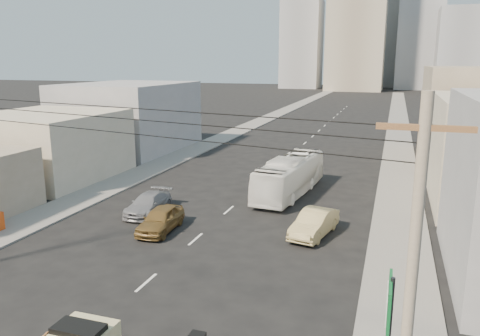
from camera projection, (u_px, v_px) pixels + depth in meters
The scene contains 17 objects.
sidewalk_left at pixel (261, 121), 83.76m from camera, with size 3.50×180.00×0.12m, color slate.
sidewalk_right at pixel (398, 127), 76.59m from camera, with size 3.50×180.00×0.12m, color slate.
lane_dashes at pixel (309, 140), 64.45m from camera, with size 0.15×104.00×0.01m.
city_bus at pixel (290, 176), 37.63m from camera, with size 2.57×11.00×3.06m, color white.
sedan_brown at pixel (161, 219), 29.56m from camera, with size 1.82×4.52×1.54m, color brown.
sedan_tan at pixel (314, 223), 28.82m from camera, with size 1.67×4.78×1.58m, color tan.
sedan_grey at pixel (148, 204), 33.04m from camera, with size 1.95×4.81×1.40m, color gray.
green_sign at pixel (388, 321), 12.53m from camera, with size 0.18×1.60×5.00m.
utility_pole at pixel (408, 323), 9.79m from camera, with size 1.80×0.24×10.00m.
overhead_wires at pixel (31, 112), 14.77m from camera, with size 23.01×5.02×0.72m.
bldg_left_mid at pixel (48, 146), 42.74m from camera, with size 11.00×12.00×6.00m, color #B8AE94.
bldg_left_far at pixel (130, 117), 56.55m from camera, with size 12.00×16.00×8.00m, color gray.
high_rise_tower at pixel (358, 6), 167.30m from camera, with size 20.00×20.00×60.00m, color #9F917B.
midrise_ne at pixel (419, 36), 176.70m from camera, with size 16.00×16.00×40.00m, color #93969B.
midrise_nw at pixel (302, 45), 186.18m from camera, with size 15.00×15.00×34.00m, color #93969B.
midrise_back at pixel (388, 33), 193.80m from camera, with size 18.00×18.00×44.00m, color gray.
midrise_east at pixel (459, 51), 155.85m from camera, with size 14.00×14.00×28.00m, color #93969B.
Camera 1 is at (10.92, -10.48, 10.53)m, focal length 35.00 mm.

